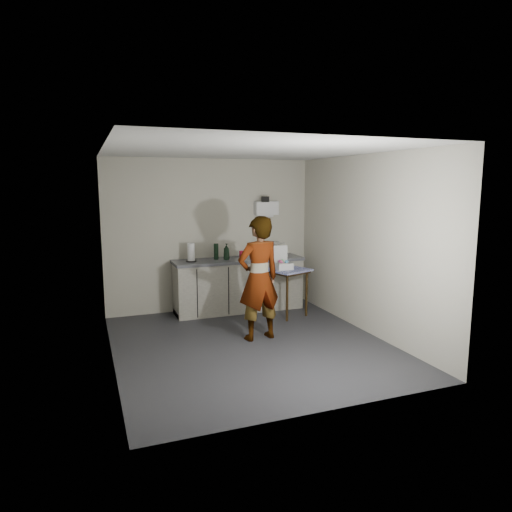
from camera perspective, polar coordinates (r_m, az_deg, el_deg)
name	(u,v)px	position (r m, az deg, el deg)	size (l,w,h in m)	color
ground	(251,344)	(6.36, -0.66, -11.00)	(4.00, 4.00, 0.00)	#26262A
wall_back	(211,235)	(7.92, -5.65, 2.61)	(3.60, 0.02, 2.60)	beige
wall_right	(365,244)	(6.86, 13.51, 1.42)	(0.02, 4.00, 2.60)	beige
wall_left	(109,258)	(5.68, -17.88, -0.28)	(0.02, 4.00, 2.60)	beige
ceiling	(250,151)	(5.99, -0.71, 13.03)	(3.60, 4.00, 0.01)	white
kitchen_counter	(239,286)	(7.91, -2.20, -3.78)	(2.24, 0.62, 0.91)	black
wall_shelf	(266,208)	(8.14, 1.27, 5.98)	(0.42, 0.18, 0.37)	white
side_table	(287,275)	(7.54, 3.95, -2.37)	(0.79, 0.79, 0.79)	#311F0B
standing_man	(259,278)	(6.35, 0.35, -2.82)	(0.64, 0.42, 1.74)	#B2A593
soap_bottle	(226,252)	(7.70, -3.72, 0.56)	(0.11, 0.11, 0.27)	black
soda_can	(241,254)	(7.83, -1.87, 0.19)	(0.07, 0.07, 0.13)	#B4122E
dark_bottle	(216,251)	(7.74, -5.01, 0.57)	(0.08, 0.08, 0.27)	black
paper_towel	(191,253)	(7.57, -8.12, 0.40)	(0.17, 0.17, 0.31)	black
dish_rack	(272,253)	(8.00, 2.05, 0.32)	(0.37, 0.28, 0.26)	silver
bakery_box	(283,264)	(7.50, 3.35, -1.00)	(0.27, 0.28, 0.37)	white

